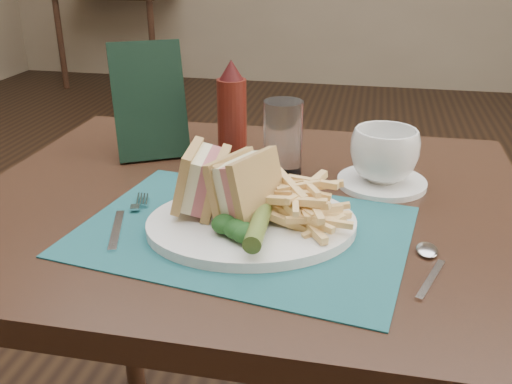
% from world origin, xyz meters
% --- Properties ---
extents(floor, '(7.00, 7.00, 0.00)m').
position_xyz_m(floor, '(0.00, 0.00, 0.00)').
color(floor, black).
rests_on(floor, ground).
extents(wall_back, '(6.00, 0.00, 6.00)m').
position_xyz_m(wall_back, '(0.00, 3.50, 0.00)').
color(wall_back, gray).
rests_on(wall_back, ground).
extents(table_main, '(0.90, 0.75, 0.75)m').
position_xyz_m(table_main, '(0.00, -0.50, 0.38)').
color(table_main, black).
rests_on(table_main, ground).
extents(table_bg_left, '(0.90, 0.75, 0.75)m').
position_xyz_m(table_bg_left, '(-1.90, 3.24, 0.38)').
color(table_bg_left, black).
rests_on(table_bg_left, ground).
extents(placemat, '(0.50, 0.39, 0.00)m').
position_xyz_m(placemat, '(0.02, -0.62, 0.75)').
color(placemat, '#1B5257').
rests_on(placemat, table_main).
extents(plate, '(0.35, 0.31, 0.01)m').
position_xyz_m(plate, '(0.03, -0.61, 0.76)').
color(plate, white).
rests_on(plate, placemat).
extents(sandwich_half_a, '(0.09, 0.10, 0.10)m').
position_xyz_m(sandwich_half_a, '(-0.07, -0.60, 0.82)').
color(sandwich_half_a, tan).
rests_on(sandwich_half_a, plate).
extents(sandwich_half_b, '(0.11, 0.12, 0.10)m').
position_xyz_m(sandwich_half_b, '(0.00, -0.60, 0.82)').
color(sandwich_half_b, tan).
rests_on(sandwich_half_b, plate).
extents(kale_garnish, '(0.11, 0.08, 0.03)m').
position_xyz_m(kale_garnish, '(0.04, -0.66, 0.78)').
color(kale_garnish, '#143815').
rests_on(kale_garnish, plate).
extents(pickle_spear, '(0.03, 0.12, 0.03)m').
position_xyz_m(pickle_spear, '(0.05, -0.67, 0.79)').
color(pickle_spear, '#496225').
rests_on(pickle_spear, plate).
extents(fries_pile, '(0.18, 0.20, 0.06)m').
position_xyz_m(fries_pile, '(0.10, -0.59, 0.80)').
color(fries_pile, '#F6CA7B').
rests_on(fries_pile, plate).
extents(fork, '(0.09, 0.17, 0.01)m').
position_xyz_m(fork, '(-0.16, -0.63, 0.76)').
color(fork, silver).
rests_on(fork, placemat).
extents(spoon, '(0.08, 0.15, 0.01)m').
position_xyz_m(spoon, '(0.27, -0.67, 0.76)').
color(spoon, silver).
rests_on(spoon, table_main).
extents(saucer, '(0.19, 0.19, 0.01)m').
position_xyz_m(saucer, '(0.21, -0.41, 0.76)').
color(saucer, white).
rests_on(saucer, table_main).
extents(coffee_cup, '(0.15, 0.15, 0.09)m').
position_xyz_m(coffee_cup, '(0.21, -0.41, 0.80)').
color(coffee_cup, white).
rests_on(coffee_cup, saucer).
extents(drinking_glass, '(0.09, 0.09, 0.13)m').
position_xyz_m(drinking_glass, '(0.04, -0.38, 0.81)').
color(drinking_glass, white).
rests_on(drinking_glass, table_main).
extents(ketchup_bottle, '(0.06, 0.06, 0.19)m').
position_xyz_m(ketchup_bottle, '(-0.07, -0.33, 0.84)').
color(ketchup_bottle, '#50150D').
rests_on(ketchup_bottle, table_main).
extents(check_presenter, '(0.16, 0.14, 0.21)m').
position_xyz_m(check_presenter, '(-0.22, -0.35, 0.86)').
color(check_presenter, black).
rests_on(check_presenter, table_main).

